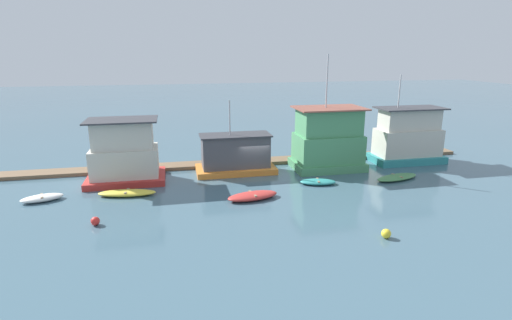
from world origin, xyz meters
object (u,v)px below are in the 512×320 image
at_px(houseboat_red, 125,154).
at_px(dinghy_white, 42,198).
at_px(dinghy_teal, 318,182).
at_px(houseboat_teal, 408,138).
at_px(houseboat_orange, 236,155).
at_px(dinghy_red, 253,196).
at_px(dinghy_green, 397,177).
at_px(buoy_red, 95,221).
at_px(buoy_yellow, 386,234).
at_px(houseboat_green, 328,141).
at_px(mooring_post_far_left, 310,153).
at_px(dinghy_yellow, 127,193).

relative_size(houseboat_red, dinghy_white, 2.04).
bearing_deg(dinghy_teal, houseboat_teal, 23.78).
relative_size(houseboat_orange, dinghy_teal, 2.25).
xyz_separation_m(dinghy_red, dinghy_teal, (5.70, 2.16, -0.05)).
bearing_deg(houseboat_teal, dinghy_green, -128.03).
bearing_deg(buoy_red, buoy_yellow, -17.79).
bearing_deg(houseboat_green, houseboat_orange, 175.81).
distance_m(dinghy_teal, mooring_post_far_left, 6.05).
distance_m(houseboat_orange, dinghy_teal, 7.56).
xyz_separation_m(houseboat_red, dinghy_teal, (14.83, -3.94, -2.03)).
xyz_separation_m(houseboat_teal, dinghy_teal, (-10.55, -4.65, -2.10)).
distance_m(houseboat_red, dinghy_teal, 15.48).
xyz_separation_m(houseboat_red, mooring_post_far_left, (16.18, 1.90, -1.17)).
bearing_deg(buoy_yellow, mooring_post_far_left, 86.50).
relative_size(dinghy_red, dinghy_green, 0.93).
xyz_separation_m(dinghy_yellow, buoy_yellow, (14.88, -10.14, 0.06)).
height_order(dinghy_white, dinghy_yellow, dinghy_white).
height_order(dinghy_white, dinghy_teal, dinghy_white).
distance_m(houseboat_green, dinghy_teal, 5.24).
relative_size(houseboat_teal, dinghy_teal, 2.70).
relative_size(houseboat_orange, dinghy_red, 1.72).
bearing_deg(houseboat_red, dinghy_white, -147.62).
distance_m(dinghy_green, mooring_post_far_left, 8.15).
distance_m(houseboat_green, buoy_red, 20.24).
bearing_deg(houseboat_green, buoy_yellow, -98.11).
distance_m(buoy_yellow, buoy_red, 17.06).
relative_size(dinghy_yellow, dinghy_red, 1.08).
bearing_deg(dinghy_white, mooring_post_far_left, 13.80).
bearing_deg(buoy_red, dinghy_yellow, 74.55).
distance_m(dinghy_white, dinghy_yellow, 5.71).
height_order(houseboat_orange, dinghy_red, houseboat_orange).
distance_m(houseboat_red, houseboat_orange, 9.08).
height_order(houseboat_green, dinghy_green, houseboat_green).
height_order(houseboat_green, houseboat_teal, houseboat_green).
xyz_separation_m(dinghy_teal, mooring_post_far_left, (1.35, 5.84, 0.86)).
relative_size(houseboat_orange, mooring_post_far_left, 3.21).
height_order(dinghy_teal, buoy_yellow, buoy_yellow).
bearing_deg(houseboat_teal, houseboat_orange, 179.99).
relative_size(houseboat_orange, dinghy_white, 2.28).
relative_size(houseboat_red, dinghy_red, 1.54).
height_order(houseboat_orange, dinghy_green, houseboat_orange).
xyz_separation_m(dinghy_white, dinghy_teal, (20.19, -0.54, -0.03)).
height_order(dinghy_yellow, buoy_yellow, buoy_yellow).
height_order(mooring_post_far_left, buoy_yellow, mooring_post_far_left).
distance_m(dinghy_red, dinghy_teal, 6.09).
height_order(dinghy_red, dinghy_teal, dinghy_red).
bearing_deg(houseboat_teal, buoy_yellow, -125.28).
distance_m(houseboat_red, dinghy_white, 6.65).
bearing_deg(dinghy_red, houseboat_red, 146.26).
bearing_deg(buoy_yellow, houseboat_green, 81.89).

